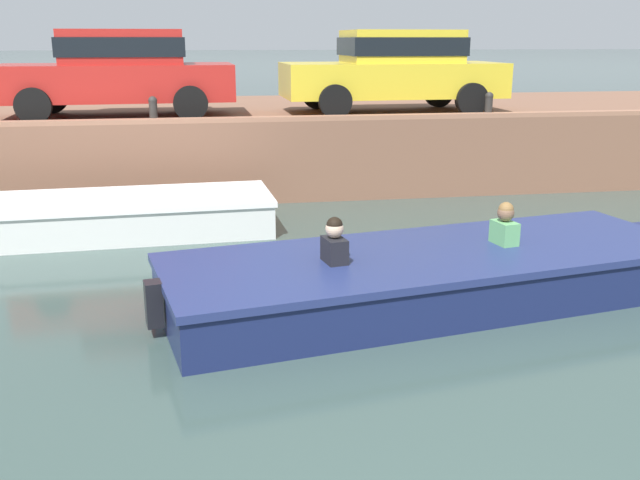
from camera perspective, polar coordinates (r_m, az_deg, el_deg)
name	(u,v)px	position (r m, az deg, el deg)	size (l,w,h in m)	color
ground_plane	(326,312)	(7.65, 0.46, -5.74)	(400.00, 400.00, 0.00)	#384C47
far_quay_wall	(259,140)	(15.48, -4.89, 7.95)	(60.00, 6.00, 1.44)	brown
far_wall_coping	(272,119)	(12.54, -3.85, 9.64)	(60.00, 0.24, 0.08)	#9F6C52
boat_moored_central_white	(104,216)	(11.02, -16.86, 1.82)	(5.39, 1.92, 0.56)	white
motorboat_passing	(456,273)	(8.13, 10.86, -2.58)	(7.25, 3.01, 1.05)	navy
car_left_inner_red	(119,69)	(13.70, -15.79, 13.00)	(4.23, 2.07, 1.54)	#B2231E
car_centre_yellow	(395,68)	(14.14, 6.01, 13.56)	(4.20, 2.03, 1.54)	yellow
mooring_bollard_mid	(153,108)	(12.61, -13.20, 10.22)	(0.15, 0.15, 0.45)	#2D2B28
mooring_bollard_east	(489,103)	(13.63, 13.35, 10.59)	(0.15, 0.15, 0.45)	#2D2B28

